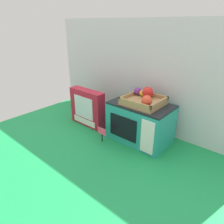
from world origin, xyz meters
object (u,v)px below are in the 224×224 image
cookie_set_box (87,108)px  toy_microwave (140,122)px  price_sign (102,133)px  food_groups_crate (144,99)px

cookie_set_box → toy_microwave: bearing=9.6°
cookie_set_box → price_sign: cookie_set_box is taller
price_sign → food_groups_crate: bearing=47.5°
toy_microwave → food_groups_crate: 0.16m
cookie_set_box → price_sign: (0.26, -0.11, -0.07)m
food_groups_crate → toy_microwave: bearing=-133.7°
food_groups_crate → cookie_set_box: (-0.43, -0.08, -0.15)m
toy_microwave → price_sign: (-0.17, -0.19, -0.06)m
cookie_set_box → price_sign: 0.29m
toy_microwave → price_sign: bearing=-132.5°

